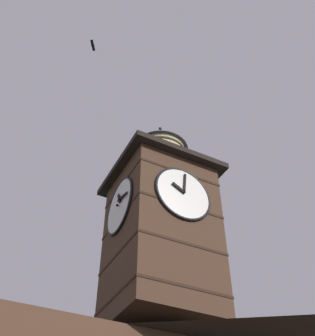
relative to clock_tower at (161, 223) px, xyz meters
The scene contains 2 objects.
clock_tower is the anchor object (origin of this frame).
flying_bird_high 11.46m from the clock_tower, ahead, with size 0.48×0.64×0.11m.
Camera 1 is at (8.44, 9.76, 2.28)m, focal length 45.33 mm.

